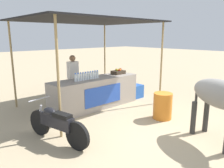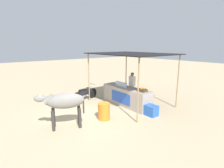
% 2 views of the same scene
% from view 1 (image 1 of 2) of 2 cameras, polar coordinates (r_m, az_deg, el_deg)
% --- Properties ---
extents(ground_plane, '(60.00, 60.00, 0.00)m').
position_cam_1_polar(ground_plane, '(5.68, 9.80, -11.19)').
color(ground_plane, tan).
extents(stall_counter, '(3.00, 0.82, 0.96)m').
position_cam_1_polar(stall_counter, '(7.00, -4.36, -2.30)').
color(stall_counter, '#9E9389').
rests_on(stall_counter, ground).
extents(stall_awning, '(4.20, 3.20, 2.73)m').
position_cam_1_polar(stall_awning, '(7.02, -6.24, 15.35)').
color(stall_awning, black).
rests_on(stall_awning, ground).
extents(water_bottle_row, '(0.88, 0.07, 0.25)m').
position_cam_1_polar(water_bottle_row, '(6.63, -6.57, 2.09)').
color(water_bottle_row, silver).
rests_on(water_bottle_row, stall_counter).
extents(fruit_crate, '(0.44, 0.32, 0.18)m').
position_cam_1_polar(fruit_crate, '(7.60, 1.66, 3.21)').
color(fruit_crate, '#3F3326').
rests_on(fruit_crate, stall_counter).
extents(vendor_behind_counter, '(0.34, 0.22, 1.65)m').
position_cam_1_polar(vendor_behind_counter, '(7.33, -10.09, 1.19)').
color(vendor_behind_counter, '#383842').
rests_on(vendor_behind_counter, ground).
extents(cooler_box, '(0.60, 0.44, 0.48)m').
position_cam_1_polar(cooler_box, '(8.15, 5.81, -1.94)').
color(cooler_box, blue).
rests_on(cooler_box, ground).
extents(water_barrel, '(0.51, 0.51, 0.73)m').
position_cam_1_polar(water_barrel, '(6.23, 13.08, -5.58)').
color(water_barrel, orange).
rests_on(water_barrel, ground).
extents(cow, '(1.05, 1.81, 1.44)m').
position_cam_1_polar(cow, '(5.05, 26.65, -2.98)').
color(cow, gray).
rests_on(cow, ground).
extents(motorcycle_parked, '(0.62, 1.78, 0.90)m').
position_cam_1_polar(motorcycle_parked, '(4.91, -14.37, -9.85)').
color(motorcycle_parked, black).
rests_on(motorcycle_parked, ground).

